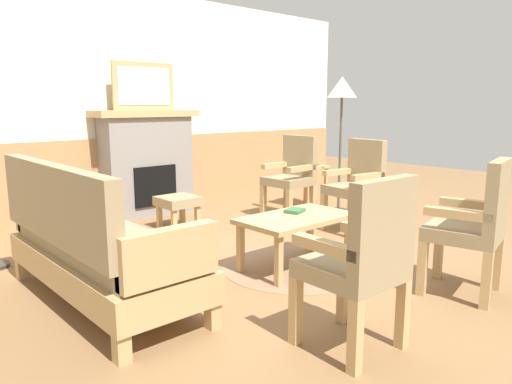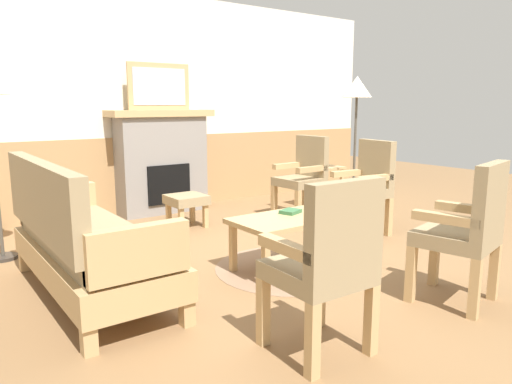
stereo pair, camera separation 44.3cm
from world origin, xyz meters
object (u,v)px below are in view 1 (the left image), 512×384
(framed_picture, at_px, (144,86))
(footstool, at_px, (178,203))
(couch, at_px, (96,247))
(book_on_table, at_px, (295,211))
(armchair_front_center, at_px, (475,221))
(armchair_near_fireplace, at_px, (292,173))
(fireplace, at_px, (147,162))
(armchair_by_window_left, at_px, (358,181))
(side_table, at_px, (307,174))
(coffee_table, at_px, (296,222))
(floor_lamp_by_chairs, at_px, (342,96))
(armchair_front_left, at_px, (362,257))

(framed_picture, height_order, footstool, framed_picture)
(couch, height_order, book_on_table, couch)
(couch, height_order, armchair_front_center, same)
(couch, relative_size, armchair_near_fireplace, 1.84)
(fireplace, height_order, couch, fireplace)
(armchair_near_fireplace, height_order, armchair_front_center, same)
(couch, distance_m, armchair_by_window_left, 2.92)
(framed_picture, distance_m, side_table, 2.35)
(armchair_front_center, xyz_separation_m, side_table, (1.40, 2.84, -0.10))
(coffee_table, relative_size, floor_lamp_by_chairs, 0.57)
(armchair_front_center, distance_m, side_table, 3.17)
(couch, distance_m, side_table, 3.64)
(coffee_table, height_order, side_table, side_table)
(couch, height_order, footstool, couch)
(couch, bearing_deg, footstool, 41.34)
(book_on_table, xyz_separation_m, armchair_near_fireplace, (1.21, 1.19, 0.08))
(fireplace, bearing_deg, floor_lamp_by_chairs, -38.82)
(armchair_front_left, height_order, side_table, armchair_front_left)
(armchair_near_fireplace, relative_size, armchair_front_center, 1.00)
(fireplace, relative_size, armchair_near_fireplace, 1.33)
(couch, xyz_separation_m, armchair_front_left, (0.79, -1.60, 0.14))
(book_on_table, relative_size, armchair_near_fireplace, 0.17)
(armchair_front_left, height_order, floor_lamp_by_chairs, floor_lamp_by_chairs)
(footstool, bearing_deg, fireplace, 82.08)
(book_on_table, height_order, floor_lamp_by_chairs, floor_lamp_by_chairs)
(couch, height_order, side_table, couch)
(book_on_table, relative_size, side_table, 0.30)
(armchair_near_fireplace, bearing_deg, floor_lamp_by_chairs, -17.20)
(fireplace, bearing_deg, coffee_table, -91.86)
(fireplace, relative_size, book_on_table, 7.77)
(framed_picture, distance_m, armchair_front_center, 3.99)
(armchair_front_center, bearing_deg, framed_picture, 96.12)
(book_on_table, relative_size, armchair_by_window_left, 0.17)
(armchair_front_center, bearing_deg, floor_lamp_by_chairs, 58.19)
(armchair_near_fireplace, height_order, floor_lamp_by_chairs, floor_lamp_by_chairs)
(side_table, bearing_deg, armchair_by_window_left, -113.69)
(armchair_front_left, bearing_deg, footstool, 76.14)
(coffee_table, distance_m, footstool, 1.74)
(armchair_by_window_left, bearing_deg, floor_lamp_by_chairs, 50.50)
(armchair_front_left, bearing_deg, book_on_table, 56.84)
(footstool, distance_m, armchair_near_fireplace, 1.43)
(framed_picture, xyz_separation_m, armchair_front_left, (-0.84, -3.78, -1.02))
(couch, height_order, armchair_by_window_left, same)
(side_table, bearing_deg, book_on_table, -140.41)
(armchair_near_fireplace, xyz_separation_m, armchair_front_left, (-2.06, -2.48, 0.00))
(coffee_table, relative_size, armchair_front_left, 0.98)
(armchair_front_center, bearing_deg, book_on_table, 106.93)
(framed_picture, xyz_separation_m, footstool, (-0.12, -0.86, -1.28))
(armchair_near_fireplace, relative_size, floor_lamp_by_chairs, 0.58)
(book_on_table, bearing_deg, framed_picture, 90.04)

